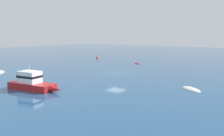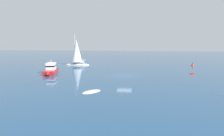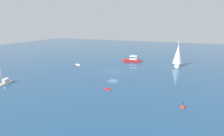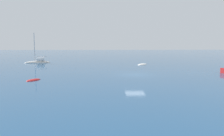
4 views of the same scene
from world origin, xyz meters
The scene contains 5 objects.
ground_plane centered at (0.00, 0.00, 0.00)m, with size 160.00×160.00×0.00m, color navy.
skiff centered at (12.39, -3.04, 0.00)m, with size 2.97×2.63×0.39m.
cabin_cruiser centered at (-1.02, -13.47, 0.74)m, with size 6.69×2.88×2.57m.
skiff_1 centered at (-3.81, 12.04, 0.00)m, with size 2.08×1.76×0.31m.
channel_buoy centered at (-16.94, 14.75, 0.01)m, with size 0.69×0.69×1.15m.
Camera 1 is at (20.86, -27.49, 5.87)m, focal length 37.65 mm.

